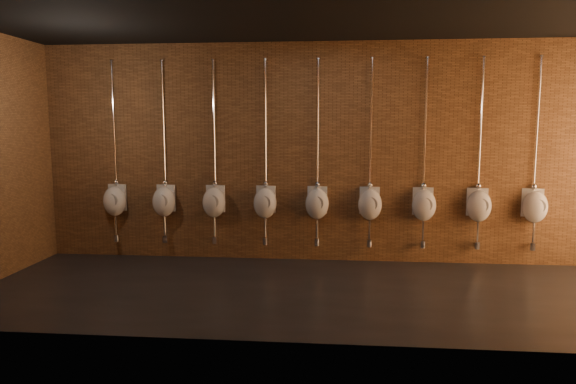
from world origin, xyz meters
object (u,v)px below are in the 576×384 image
Objects in this scene: urinal_6 at (424,204)px; urinal_7 at (479,205)px; urinal_0 at (115,200)px; urinal_2 at (214,201)px; urinal_5 at (370,203)px; urinal_1 at (164,200)px; urinal_3 at (265,202)px; urinal_8 at (535,205)px; urinal_4 at (317,203)px.

urinal_6 is 1.00× the size of urinal_7.
urinal_7 is at bearing 0.00° from urinal_0.
urinal_7 is (3.83, 0.00, 0.00)m from urinal_2.
urinal_7 is at bearing 0.00° from urinal_5.
urinal_3 is (1.53, 0.00, 0.00)m from urinal_1.
urinal_8 is at bearing 0.00° from urinal_0.
urinal_7 is (5.36, 0.00, 0.00)m from urinal_0.
urinal_7 is at bearing 0.00° from urinal_3.
urinal_6 is (4.59, 0.00, 0.00)m from urinal_0.
urinal_5 is 1.00× the size of urinal_6.
urinal_0 and urinal_5 have the same top height.
urinal_1 is 1.00× the size of urinal_8.
urinal_1 and urinal_7 have the same top height.
urinal_6 is at bearing 0.00° from urinal_1.
urinal_8 is (0.77, 0.00, 0.00)m from urinal_7.
urinal_5 is at bearing 0.00° from urinal_3.
urinal_5 is 2.30m from urinal_8.
urinal_0 is 1.00× the size of urinal_1.
urinal_0 is at bearing 180.00° from urinal_2.
urinal_5 is 1.00× the size of urinal_8.
urinal_5 is (0.77, 0.00, 0.00)m from urinal_4.
urinal_4 is (2.30, 0.00, 0.00)m from urinal_1.
urinal_2 is 3.06m from urinal_6.
urinal_0 is 0.77m from urinal_1.
urinal_0 is 1.00× the size of urinal_4.
urinal_3 is at bearing 180.00° from urinal_7.
urinal_4 is 1.00× the size of urinal_8.
urinal_0 is at bearing 180.00° from urinal_1.
urinal_1 is 2.30m from urinal_4.
urinal_1 and urinal_2 have the same top height.
urinal_4 is 1.00× the size of urinal_7.
urinal_6 is at bearing 0.00° from urinal_5.
urinal_2 is 3.83m from urinal_7.
urinal_7 is 1.00× the size of urinal_8.
urinal_1 is 5.36m from urinal_8.
urinal_2 is 1.53m from urinal_4.
urinal_1 and urinal_8 have the same top height.
urinal_7 is 0.77m from urinal_8.
urinal_6 is at bearing 180.00° from urinal_7.
urinal_8 is (5.36, 0.00, 0.00)m from urinal_1.
urinal_1 is at bearing 180.00° from urinal_6.
urinal_0 is 3.06m from urinal_4.
urinal_0 is 1.00× the size of urinal_7.
urinal_1 is 1.00× the size of urinal_5.
urinal_0 is 5.36m from urinal_7.
urinal_3 is at bearing 180.00° from urinal_8.
urinal_1 is at bearing 180.00° from urinal_7.
urinal_0 is 2.30m from urinal_3.
urinal_1 is 1.00× the size of urinal_3.
urinal_5 is at bearing 180.00° from urinal_8.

